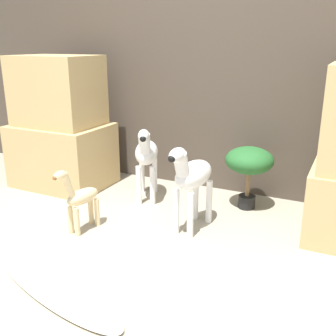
{
  "coord_description": "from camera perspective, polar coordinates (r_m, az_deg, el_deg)",
  "views": [
    {
      "loc": [
        1.15,
        -1.74,
        1.34
      ],
      "look_at": [
        -0.15,
        0.95,
        0.37
      ],
      "focal_mm": 42.0,
      "sensor_mm": 36.0,
      "label": 1
    }
  ],
  "objects": [
    {
      "name": "ground_plane",
      "position": [
        2.47,
        -6.62,
        -14.97
      ],
      "size": [
        14.0,
        14.0,
        0.0
      ],
      "primitive_type": "plane",
      "color": "#9E937F"
    },
    {
      "name": "wall_back",
      "position": [
        3.6,
        7.44,
        13.96
      ],
      "size": [
        6.4,
        0.08,
        2.2
      ],
      "color": "#473D33",
      "rests_on": "ground_plane"
    },
    {
      "name": "rock_pillar_left",
      "position": [
        3.86,
        -15.33,
        5.64
      ],
      "size": [
        0.88,
        0.64,
        1.22
      ],
      "color": "tan",
      "rests_on": "ground_plane"
    },
    {
      "name": "zebra_right",
      "position": [
        2.82,
        3.44,
        -1.3
      ],
      "size": [
        0.24,
        0.54,
        0.67
      ],
      "color": "white",
      "rests_on": "ground_plane"
    },
    {
      "name": "zebra_left",
      "position": [
        3.39,
        -3.17,
        1.99
      ],
      "size": [
        0.35,
        0.54,
        0.67
      ],
      "color": "white",
      "rests_on": "ground_plane"
    },
    {
      "name": "giraffe_figurine",
      "position": [
        2.92,
        -12.61,
        -4.36
      ],
      "size": [
        0.15,
        0.4,
        0.51
      ],
      "color": "beige",
      "rests_on": "ground_plane"
    },
    {
      "name": "potted_palm_front",
      "position": [
        3.27,
        11.7,
        0.71
      ],
      "size": [
        0.39,
        0.39,
        0.53
      ],
      "color": "black",
      "rests_on": "ground_plane"
    },
    {
      "name": "surfboard",
      "position": [
        2.4,
        -16.19,
        -16.27
      ],
      "size": [
        1.13,
        0.54,
        0.08
      ],
      "color": "silver",
      "rests_on": "ground_plane"
    }
  ]
}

